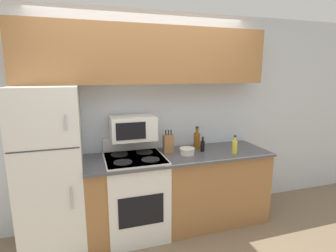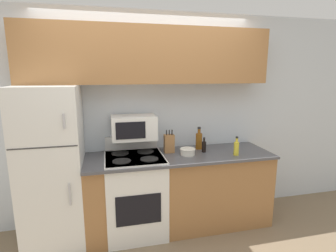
{
  "view_description": "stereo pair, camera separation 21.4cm",
  "coord_description": "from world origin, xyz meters",
  "px_view_note": "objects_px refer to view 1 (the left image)",
  "views": [
    {
      "loc": [
        -0.71,
        -2.45,
        1.84
      ],
      "look_at": [
        0.16,
        0.29,
        1.25
      ],
      "focal_mm": 28.0,
      "sensor_mm": 36.0,
      "label": 1
    },
    {
      "loc": [
        -0.5,
        -2.51,
        1.84
      ],
      "look_at": [
        0.16,
        0.29,
        1.25
      ],
      "focal_mm": 28.0,
      "sensor_mm": 36.0,
      "label": 2
    }
  ],
  "objects_px": {
    "knife_block": "(168,143)",
    "bowl": "(187,151)",
    "stove": "(135,194)",
    "microwave": "(133,128)",
    "bottle_whiskey": "(197,140)",
    "bottle_soy_sauce": "(203,146)",
    "refrigerator": "(51,171)",
    "bottle_cooking_spray": "(235,146)"
  },
  "relations": [
    {
      "from": "refrigerator",
      "to": "knife_block",
      "type": "distance_m",
      "value": 1.3
    },
    {
      "from": "stove",
      "to": "microwave",
      "type": "distance_m",
      "value": 0.76
    },
    {
      "from": "stove",
      "to": "bottle_whiskey",
      "type": "bearing_deg",
      "value": 11.4
    },
    {
      "from": "bottle_cooking_spray",
      "to": "bottle_whiskey",
      "type": "height_order",
      "value": "bottle_whiskey"
    },
    {
      "from": "stove",
      "to": "knife_block",
      "type": "relative_size",
      "value": 3.9
    },
    {
      "from": "bottle_whiskey",
      "to": "bottle_soy_sauce",
      "type": "relative_size",
      "value": 1.56
    },
    {
      "from": "bottle_whiskey",
      "to": "bottle_soy_sauce",
      "type": "bearing_deg",
      "value": -84.07
    },
    {
      "from": "refrigerator",
      "to": "bottle_soy_sauce",
      "type": "bearing_deg",
      "value": 0.59
    },
    {
      "from": "refrigerator",
      "to": "bowl",
      "type": "xyz_separation_m",
      "value": [
        1.47,
        -0.04,
        0.09
      ]
    },
    {
      "from": "bottle_cooking_spray",
      "to": "bottle_soy_sauce",
      "type": "xyz_separation_m",
      "value": [
        -0.32,
        0.2,
        -0.02
      ]
    },
    {
      "from": "refrigerator",
      "to": "knife_block",
      "type": "relative_size",
      "value": 6.2
    },
    {
      "from": "refrigerator",
      "to": "microwave",
      "type": "xyz_separation_m",
      "value": [
        0.88,
        0.14,
        0.36
      ]
    },
    {
      "from": "knife_block",
      "to": "bottle_cooking_spray",
      "type": "distance_m",
      "value": 0.78
    },
    {
      "from": "refrigerator",
      "to": "bottle_soy_sauce",
      "type": "xyz_separation_m",
      "value": [
        1.7,
        0.02,
        0.12
      ]
    },
    {
      "from": "stove",
      "to": "bottle_cooking_spray",
      "type": "relative_size",
      "value": 4.91
    },
    {
      "from": "microwave",
      "to": "bottle_soy_sauce",
      "type": "height_order",
      "value": "microwave"
    },
    {
      "from": "stove",
      "to": "bowl",
      "type": "relative_size",
      "value": 6.02
    },
    {
      "from": "knife_block",
      "to": "bowl",
      "type": "height_order",
      "value": "knife_block"
    },
    {
      "from": "bottle_whiskey",
      "to": "stove",
      "type": "bearing_deg",
      "value": -168.6
    },
    {
      "from": "bottle_cooking_spray",
      "to": "bottle_soy_sauce",
      "type": "height_order",
      "value": "bottle_cooking_spray"
    },
    {
      "from": "bottle_cooking_spray",
      "to": "bottle_soy_sauce",
      "type": "distance_m",
      "value": 0.38
    },
    {
      "from": "microwave",
      "to": "knife_block",
      "type": "relative_size",
      "value": 1.83
    },
    {
      "from": "refrigerator",
      "to": "bottle_soy_sauce",
      "type": "distance_m",
      "value": 1.7
    },
    {
      "from": "refrigerator",
      "to": "stove",
      "type": "height_order",
      "value": "refrigerator"
    },
    {
      "from": "microwave",
      "to": "knife_block",
      "type": "height_order",
      "value": "microwave"
    },
    {
      "from": "stove",
      "to": "bowl",
      "type": "xyz_separation_m",
      "value": [
        0.62,
        -0.03,
        0.47
      ]
    },
    {
      "from": "microwave",
      "to": "bottle_whiskey",
      "type": "distance_m",
      "value": 0.83
    },
    {
      "from": "microwave",
      "to": "bottle_cooking_spray",
      "type": "relative_size",
      "value": 2.3
    },
    {
      "from": "refrigerator",
      "to": "bottle_soy_sauce",
      "type": "relative_size",
      "value": 9.53
    },
    {
      "from": "bottle_whiskey",
      "to": "bowl",
      "type": "bearing_deg",
      "value": -136.31
    },
    {
      "from": "stove",
      "to": "bottle_soy_sauce",
      "type": "distance_m",
      "value": 0.98
    },
    {
      "from": "stove",
      "to": "bottle_cooking_spray",
      "type": "distance_m",
      "value": 1.28
    },
    {
      "from": "microwave",
      "to": "bowl",
      "type": "distance_m",
      "value": 0.68
    },
    {
      "from": "bowl",
      "to": "bottle_soy_sauce",
      "type": "bearing_deg",
      "value": 15.12
    },
    {
      "from": "microwave",
      "to": "bottle_whiskey",
      "type": "bearing_deg",
      "value": 1.2
    },
    {
      "from": "bottle_cooking_spray",
      "to": "bowl",
      "type": "bearing_deg",
      "value": 165.61
    },
    {
      "from": "refrigerator",
      "to": "bottle_whiskey",
      "type": "bearing_deg",
      "value": 5.32
    },
    {
      "from": "microwave",
      "to": "stove",
      "type": "bearing_deg",
      "value": -97.14
    },
    {
      "from": "microwave",
      "to": "bottle_whiskey",
      "type": "relative_size",
      "value": 1.81
    },
    {
      "from": "microwave",
      "to": "bottle_cooking_spray",
      "type": "distance_m",
      "value": 1.21
    },
    {
      "from": "stove",
      "to": "microwave",
      "type": "relative_size",
      "value": 2.13
    },
    {
      "from": "bowl",
      "to": "knife_block",
      "type": "bearing_deg",
      "value": 142.68
    }
  ]
}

